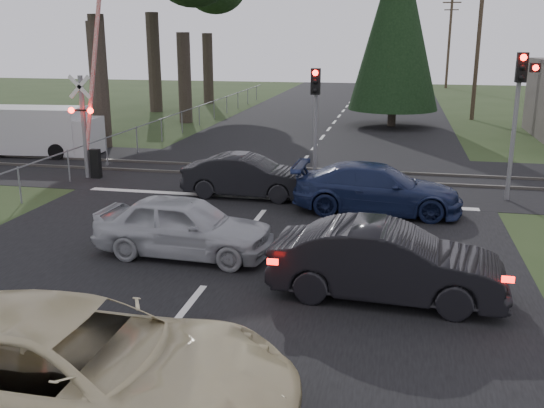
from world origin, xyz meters
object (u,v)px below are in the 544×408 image
(traffic_signal_right, at_px, (520,98))
(blue_sedan, at_px, (377,189))
(utility_pole_mid, at_px, (478,44))
(dark_hatchback, at_px, (387,262))
(silver_car, at_px, (184,226))
(white_van, at_px, (40,131))
(dark_car_far, at_px, (247,176))
(crossing_signal, at_px, (89,124))
(utility_pole_far, at_px, (449,41))
(traffic_signal_center, at_px, (315,106))
(cream_coupe, at_px, (72,371))

(traffic_signal_right, relative_size, blue_sedan, 0.93)
(utility_pole_mid, relative_size, dark_hatchback, 1.93)
(utility_pole_mid, distance_m, blue_sedan, 23.60)
(silver_car, relative_size, white_van, 0.78)
(dark_car_far, bearing_deg, crossing_signal, 78.45)
(utility_pole_far, distance_m, blue_sedan, 48.13)
(traffic_signal_center, distance_m, utility_pole_mid, 20.82)
(white_van, bearing_deg, blue_sedan, -27.30)
(dark_hatchback, height_order, silver_car, dark_hatchback)
(utility_pole_mid, height_order, utility_pole_far, same)
(utility_pole_mid, xyz_separation_m, cream_coupe, (-8.70, -34.17, -3.87))
(dark_hatchback, distance_m, dark_car_far, 8.69)
(utility_pole_mid, bearing_deg, silver_car, -109.16)
(blue_sedan, height_order, dark_car_far, blue_sedan)
(cream_coupe, bearing_deg, traffic_signal_center, -5.22)
(silver_car, height_order, dark_car_far, silver_car)
(utility_pole_far, xyz_separation_m, blue_sedan, (-5.13, -47.69, -3.99))
(silver_car, bearing_deg, crossing_signal, 43.85)
(utility_pole_far, relative_size, white_van, 1.60)
(traffic_signal_right, distance_m, dark_hatchback, 9.60)
(crossing_signal, distance_m, blue_sedan, 11.01)
(traffic_signal_center, xyz_separation_m, white_van, (-12.75, 2.86, -1.72))
(utility_pole_far, relative_size, blue_sedan, 1.78)
(traffic_signal_right, relative_size, silver_car, 1.08)
(traffic_signal_right, xyz_separation_m, white_van, (-19.30, 4.06, -2.23))
(cream_coupe, xyz_separation_m, blue_sedan, (3.57, 11.48, -0.12))
(dark_car_far, bearing_deg, traffic_signal_center, -36.91)
(traffic_signal_right, bearing_deg, cream_coupe, -119.59)
(blue_sedan, bearing_deg, cream_coupe, 163.31)
(silver_car, bearing_deg, white_van, 47.39)
(traffic_signal_right, xyz_separation_m, dark_hatchback, (-3.73, -8.47, -2.54))
(traffic_signal_right, relative_size, dark_car_far, 1.11)
(traffic_signal_right, xyz_separation_m, utility_pole_far, (0.95, 45.53, 1.41))
(traffic_signal_right, relative_size, utility_pole_far, 0.52)
(dark_hatchback, height_order, blue_sedan, dark_hatchback)
(dark_hatchback, relative_size, white_van, 0.83)
(cream_coupe, relative_size, blue_sedan, 1.22)
(dark_car_far, xyz_separation_m, white_van, (-10.86, 5.24, 0.39))
(blue_sedan, bearing_deg, white_van, 68.23)
(cream_coupe, relative_size, dark_hatchback, 1.32)
(utility_pole_far, bearing_deg, traffic_signal_right, -91.20)
(crossing_signal, height_order, silver_car, crossing_signal)
(cream_coupe, height_order, dark_car_far, cream_coupe)
(white_van, bearing_deg, dark_car_far, -30.72)
(utility_pole_far, height_order, cream_coupe, utility_pole_far)
(silver_car, distance_m, dark_car_far, 5.75)
(cream_coupe, bearing_deg, crossing_signal, 26.28)
(blue_sedan, xyz_separation_m, dark_car_far, (-4.27, 0.98, -0.04))
(utility_pole_far, bearing_deg, utility_pole_mid, -90.00)
(traffic_signal_right, xyz_separation_m, cream_coupe, (-7.75, -13.64, -2.46))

